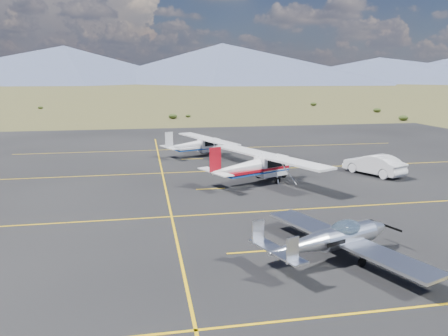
{
  "coord_description": "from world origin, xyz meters",
  "views": [
    {
      "loc": [
        -7.32,
        -20.8,
        7.54
      ],
      "look_at": [
        -2.23,
        6.66,
        1.6
      ],
      "focal_mm": 35.0,
      "sensor_mm": 36.0,
      "label": 1
    }
  ],
  "objects_px": {
    "aircraft_low_wing": "(334,238)",
    "aircraft_cessna": "(257,165)",
    "aircraft_plain": "(198,144)",
    "sedan": "(374,164)"
  },
  "relations": [
    {
      "from": "aircraft_plain",
      "to": "sedan",
      "type": "height_order",
      "value": "aircraft_plain"
    },
    {
      "from": "aircraft_low_wing",
      "to": "aircraft_cessna",
      "type": "xyz_separation_m",
      "value": [
        0.22,
        13.45,
        0.37
      ]
    },
    {
      "from": "aircraft_low_wing",
      "to": "aircraft_plain",
      "type": "relative_size",
      "value": 0.9
    },
    {
      "from": "aircraft_plain",
      "to": "sedan",
      "type": "bearing_deg",
      "value": -61.32
    },
    {
      "from": "aircraft_low_wing",
      "to": "aircraft_cessna",
      "type": "relative_size",
      "value": 0.79
    },
    {
      "from": "aircraft_low_wing",
      "to": "aircraft_cessna",
      "type": "distance_m",
      "value": 13.46
    },
    {
      "from": "sedan",
      "to": "aircraft_plain",
      "type": "bearing_deg",
      "value": -64.75
    },
    {
      "from": "aircraft_low_wing",
      "to": "aircraft_plain",
      "type": "height_order",
      "value": "aircraft_plain"
    },
    {
      "from": "aircraft_low_wing",
      "to": "aircraft_plain",
      "type": "xyz_separation_m",
      "value": [
        -2.52,
        24.86,
        0.19
      ]
    },
    {
      "from": "aircraft_cessna",
      "to": "aircraft_plain",
      "type": "distance_m",
      "value": 11.74
    }
  ]
}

